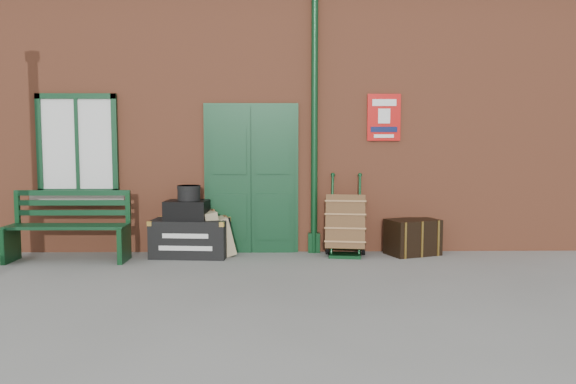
{
  "coord_description": "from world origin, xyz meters",
  "views": [
    {
      "loc": [
        0.12,
        -7.01,
        1.67
      ],
      "look_at": [
        0.24,
        0.6,
        1.0
      ],
      "focal_mm": 35.0,
      "sensor_mm": 36.0,
      "label": 1
    }
  ],
  "objects_px": {
    "dark_trunk": "(413,237)",
    "bench": "(69,224)",
    "houdini_trunk": "(191,238)",
    "porter_trolley": "(346,224)"
  },
  "relations": [
    {
      "from": "porter_trolley",
      "to": "bench",
      "type": "bearing_deg",
      "value": -166.93
    },
    {
      "from": "bench",
      "to": "houdini_trunk",
      "type": "xyz_separation_m",
      "value": [
        1.68,
        0.26,
        -0.24
      ]
    },
    {
      "from": "dark_trunk",
      "to": "porter_trolley",
      "type": "bearing_deg",
      "value": 160.37
    },
    {
      "from": "porter_trolley",
      "to": "dark_trunk",
      "type": "height_order",
      "value": "porter_trolley"
    },
    {
      "from": "houdini_trunk",
      "to": "dark_trunk",
      "type": "distance_m",
      "value": 3.3
    },
    {
      "from": "dark_trunk",
      "to": "bench",
      "type": "bearing_deg",
      "value": 163.05
    },
    {
      "from": "bench",
      "to": "houdini_trunk",
      "type": "bearing_deg",
      "value": 9.12
    },
    {
      "from": "porter_trolley",
      "to": "dark_trunk",
      "type": "bearing_deg",
      "value": 9.72
    },
    {
      "from": "houdini_trunk",
      "to": "porter_trolley",
      "type": "distance_m",
      "value": 2.3
    },
    {
      "from": "dark_trunk",
      "to": "houdini_trunk",
      "type": "bearing_deg",
      "value": 160.52
    }
  ]
}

